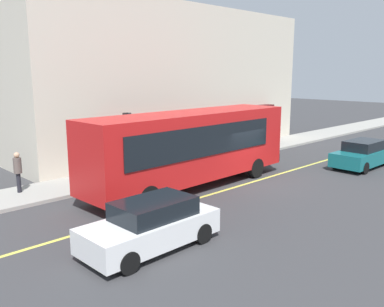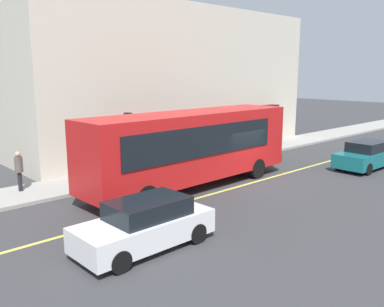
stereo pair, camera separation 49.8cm
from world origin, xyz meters
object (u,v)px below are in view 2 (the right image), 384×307
object	(u,v)px
car_teal	(366,155)
pedestrian_by_curb	(19,167)
traffic_light	(129,129)
bus	(192,145)
car_white	(145,225)

from	to	relation	value
car_teal	pedestrian_by_curb	xyz separation A→B (m)	(-16.06, 7.98, 0.47)
traffic_light	pedestrian_by_curb	world-z (taller)	traffic_light
bus	car_white	xyz separation A→B (m)	(-5.61, -4.05, -1.24)
bus	pedestrian_by_curb	xyz separation A→B (m)	(-6.35, 4.19, -0.77)
car_teal	pedestrian_by_curb	world-z (taller)	pedestrian_by_curb
car_teal	pedestrian_by_curb	distance (m)	17.95
car_teal	pedestrian_by_curb	size ratio (longest dim) A/B	2.45
car_teal	car_white	world-z (taller)	same
bus	traffic_light	distance (m)	3.37
traffic_light	car_white	distance (m)	8.40
traffic_light	car_teal	size ratio (longest dim) A/B	0.74
car_white	pedestrian_by_curb	distance (m)	8.29
traffic_light	car_white	xyz separation A→B (m)	(-4.20, -7.05, -1.79)
traffic_light	bus	bearing A→B (deg)	-64.82
pedestrian_by_curb	car_white	bearing A→B (deg)	-84.85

